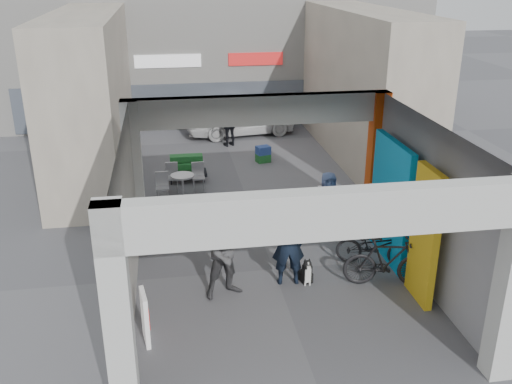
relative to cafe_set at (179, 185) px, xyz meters
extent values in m
plane|color=#5A595F|center=(1.93, -4.79, -0.31)|extent=(90.00, 90.00, 0.00)
cube|color=beige|center=(-1.07, -8.79, 1.44)|extent=(0.40, 0.40, 3.50)
cube|color=beige|center=(-1.07, -2.79, 1.44)|extent=(0.40, 0.40, 3.50)
cube|color=beige|center=(4.93, -8.79, 1.44)|extent=(0.40, 0.40, 3.50)
cube|color=#CB420B|center=(4.93, -2.79, 1.44)|extent=(0.40, 0.40, 3.50)
plane|color=beige|center=(-1.07, -5.79, 1.44)|extent=(0.00, 6.40, 6.40)
plane|color=#949499|center=(4.93, -5.79, 1.44)|extent=(0.00, 6.40, 6.40)
cube|color=#0D94D3|center=(4.63, -4.59, 1.09)|extent=(0.15, 2.00, 2.80)
cube|color=yellow|center=(4.63, -6.39, 1.09)|extent=(0.15, 1.00, 2.80)
plane|color=beige|center=(1.93, -5.79, 3.19)|extent=(6.40, 6.40, 0.00)
cube|color=beige|center=(1.93, -2.74, 2.84)|extent=(6.40, 0.30, 0.70)
cube|color=beige|center=(1.93, -8.84, 2.84)|extent=(6.40, 0.30, 0.70)
cube|color=white|center=(1.93, -2.57, 2.79)|extent=(4.20, 0.05, 0.55)
cube|color=white|center=(1.93, 9.21, 3.69)|extent=(18.00, 4.00, 8.00)
cube|color=#515966|center=(1.93, 7.16, 0.69)|extent=(16.20, 0.06, 1.80)
cube|color=white|center=(-0.07, 7.17, 2.49)|extent=(2.60, 0.06, 0.50)
cube|color=red|center=(3.43, 7.17, 2.49)|extent=(2.20, 0.06, 0.50)
cube|color=#B5A996|center=(-2.57, 2.71, 2.19)|extent=(2.00, 9.00, 5.00)
cube|color=#B5A996|center=(6.43, 2.71, 2.19)|extent=(2.00, 9.00, 5.00)
cylinder|color=gray|center=(0.34, -2.58, 0.15)|extent=(0.09, 0.09, 0.91)
cylinder|color=gray|center=(2.08, -2.39, 0.13)|extent=(0.09, 0.09, 0.87)
cylinder|color=gray|center=(3.59, -2.45, 0.18)|extent=(0.09, 0.09, 0.97)
cube|color=white|center=(-0.82, -6.98, 0.19)|extent=(0.16, 0.56, 1.00)
cube|color=red|center=(-0.78, -6.98, 0.24)|extent=(0.10, 0.39, 0.40)
cube|color=white|center=(-0.82, -3.18, 0.19)|extent=(0.21, 0.55, 1.00)
cube|color=red|center=(-0.78, -3.18, 0.24)|extent=(0.13, 0.38, 0.40)
cylinder|color=#A7A7AC|center=(0.11, -0.27, 0.04)|extent=(0.06, 0.06, 0.70)
cylinder|color=#A7A7AC|center=(0.11, -0.27, -0.30)|extent=(0.43, 0.43, 0.02)
cylinder|color=#A7A7AC|center=(0.11, -0.27, 0.39)|extent=(0.68, 0.68, 0.05)
cube|color=#A7A7AC|center=(-0.47, -0.47, -0.09)|extent=(0.37, 0.37, 0.44)
cube|color=#A7A7AC|center=(-0.47, -0.29, 0.34)|extent=(0.37, 0.05, 0.44)
cube|color=#A7A7AC|center=(0.60, 0.21, -0.09)|extent=(0.37, 0.37, 0.44)
cube|color=#A7A7AC|center=(0.60, 0.39, 0.34)|extent=(0.37, 0.05, 0.44)
cube|color=#A7A7AC|center=(-0.18, 0.31, -0.09)|extent=(0.37, 0.37, 0.44)
cube|color=#A7A7AC|center=(-0.18, 0.48, 0.34)|extent=(0.37, 0.05, 0.44)
cube|color=black|center=(0.30, 1.14, -0.16)|extent=(1.22, 0.61, 0.30)
cube|color=#1A5B24|center=(0.30, 0.99, 0.00)|extent=(1.01, 0.35, 0.18)
cube|color=#1A5B24|center=(0.30, 1.14, 0.20)|extent=(1.01, 0.35, 0.18)
cube|color=#1A5B24|center=(0.30, 1.29, 0.40)|extent=(1.01, 0.35, 0.18)
cube|color=#1A5B24|center=(2.97, 2.60, -0.17)|extent=(0.53, 0.46, 0.28)
cube|color=navy|center=(2.97, 2.60, 0.11)|extent=(0.53, 0.46, 0.28)
cube|color=black|center=(2.52, -5.38, -0.20)|extent=(0.22, 0.30, 0.22)
cube|color=black|center=(2.52, -5.50, -0.03)|extent=(0.18, 0.15, 0.33)
cube|color=silver|center=(2.52, -5.59, -0.07)|extent=(0.14, 0.03, 0.32)
cylinder|color=silver|center=(2.47, -5.57, -0.18)|extent=(0.04, 0.04, 0.26)
cylinder|color=silver|center=(2.57, -5.57, -0.18)|extent=(0.04, 0.04, 0.26)
sphere|color=black|center=(2.52, -5.52, 0.17)|extent=(0.18, 0.18, 0.18)
cube|color=silver|center=(2.52, -5.61, 0.16)|extent=(0.07, 0.11, 0.06)
cone|color=black|center=(2.48, -5.48, 0.26)|extent=(0.06, 0.06, 0.07)
cone|color=black|center=(2.57, -5.48, 0.26)|extent=(0.06, 0.06, 0.07)
imported|color=black|center=(2.12, -5.38, 0.65)|extent=(0.72, 0.49, 1.91)
imported|color=#444447|center=(0.84, -5.65, 0.70)|extent=(1.16, 1.02, 2.01)
imported|color=#586FAB|center=(3.69, -2.91, 0.46)|extent=(0.78, 0.54, 1.53)
imported|color=black|center=(2.05, 4.65, 0.53)|extent=(1.07, 0.73, 1.68)
imported|color=black|center=(4.23, -4.89, 0.15)|extent=(1.84, 1.13, 0.91)
imported|color=black|center=(4.18, -5.80, 0.25)|extent=(1.92, 0.89, 1.12)
imported|color=silver|center=(2.64, 6.13, 0.43)|extent=(4.50, 2.30, 1.47)
camera|label=1|loc=(-0.21, -15.77, 6.05)|focal=40.00mm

